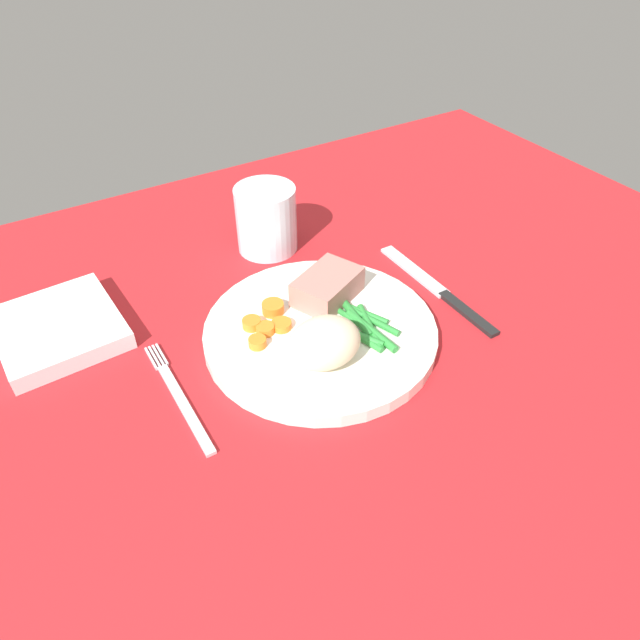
% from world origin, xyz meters
% --- Properties ---
extents(dining_table, '(1.20, 0.90, 0.02)m').
position_xyz_m(dining_table, '(0.00, 0.00, 0.01)').
color(dining_table, red).
rests_on(dining_table, ground).
extents(dinner_plate, '(0.26, 0.26, 0.02)m').
position_xyz_m(dinner_plate, '(-0.00, 0.01, 0.03)').
color(dinner_plate, white).
rests_on(dinner_plate, dining_table).
extents(meat_portion, '(0.09, 0.08, 0.03)m').
position_xyz_m(meat_portion, '(0.03, 0.05, 0.05)').
color(meat_portion, '#B2756B').
rests_on(meat_portion, dinner_plate).
extents(mashed_potatoes, '(0.08, 0.06, 0.05)m').
position_xyz_m(mashed_potatoes, '(-0.02, -0.04, 0.06)').
color(mashed_potatoes, beige).
rests_on(mashed_potatoes, dinner_plate).
extents(carrot_slices, '(0.06, 0.06, 0.01)m').
position_xyz_m(carrot_slices, '(-0.05, 0.04, 0.04)').
color(carrot_slices, orange).
rests_on(carrot_slices, dinner_plate).
extents(green_beans, '(0.06, 0.10, 0.01)m').
position_xyz_m(green_beans, '(0.04, -0.02, 0.04)').
color(green_beans, '#2D8C38').
rests_on(green_beans, dinner_plate).
extents(fork, '(0.01, 0.17, 0.00)m').
position_xyz_m(fork, '(-0.17, 0.01, 0.02)').
color(fork, silver).
rests_on(fork, dining_table).
extents(knife, '(0.02, 0.20, 0.01)m').
position_xyz_m(knife, '(0.17, 0.01, 0.02)').
color(knife, black).
rests_on(knife, dining_table).
extents(water_glass, '(0.08, 0.08, 0.09)m').
position_xyz_m(water_glass, '(0.03, 0.20, 0.06)').
color(water_glass, silver).
rests_on(water_glass, dining_table).
extents(napkin, '(0.13, 0.14, 0.02)m').
position_xyz_m(napkin, '(-0.25, 0.16, 0.03)').
color(napkin, white).
rests_on(napkin, dining_table).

